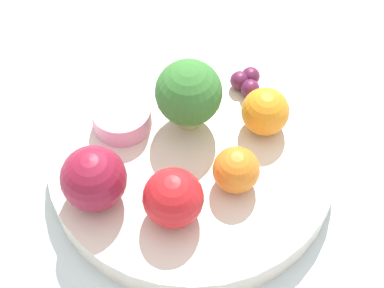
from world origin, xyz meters
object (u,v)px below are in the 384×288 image
at_px(bowl, 192,160).
at_px(apple_red, 173,198).
at_px(orange_front, 264,110).
at_px(small_cup, 122,117).
at_px(broccoli, 189,94).
at_px(grape_cluster, 247,82).
at_px(orange_back, 236,170).
at_px(apple_green, 94,178).

xyz_separation_m(bowl, apple_red, (0.05, -0.04, 0.04)).
height_order(orange_front, small_cup, orange_front).
relative_size(bowl, orange_front, 5.98).
distance_m(broccoli, small_cup, 0.07).
bearing_deg(broccoli, grape_cluster, 103.70).
height_order(apple_red, small_cup, apple_red).
relative_size(orange_back, small_cup, 0.75).
relative_size(bowl, grape_cluster, 8.06).
distance_m(bowl, orange_front, 0.08).
bearing_deg(apple_red, broccoli, 150.24).
distance_m(apple_green, grape_cluster, 0.18).
bearing_deg(broccoli, apple_green, -66.73).
xyz_separation_m(orange_back, small_cup, (-0.10, -0.07, -0.01)).
bearing_deg(bowl, broccoli, 162.50).
height_order(apple_red, grape_cluster, apple_red).
bearing_deg(orange_back, broccoli, -171.59).
height_order(apple_green, small_cup, apple_green).
bearing_deg(grape_cluster, small_cup, -91.92).
bearing_deg(small_cup, apple_red, 4.91).
height_order(apple_red, apple_green, apple_green).
bearing_deg(broccoli, apple_red, -29.76).
height_order(apple_red, orange_back, apple_red).
xyz_separation_m(orange_front, grape_cluster, (-0.05, 0.01, -0.01)).
height_order(bowl, broccoli, broccoli).
bearing_deg(orange_front, apple_red, -63.16).
distance_m(apple_green, orange_front, 0.17).
bearing_deg(apple_green, grape_cluster, 109.65).
xyz_separation_m(orange_front, orange_back, (0.05, -0.05, -0.00)).
bearing_deg(apple_red, orange_front, 116.84).
bearing_deg(apple_green, bowl, 97.77).
relative_size(apple_green, orange_front, 1.27).
height_order(broccoli, orange_back, broccoli).
xyz_separation_m(bowl, orange_back, (0.05, 0.02, 0.04)).
relative_size(broccoli, orange_back, 1.77).
relative_size(apple_green, orange_back, 1.37).
distance_m(orange_front, grape_cluster, 0.05).
height_order(bowl, apple_green, apple_green).
bearing_deg(apple_green, small_cup, 145.12).
height_order(bowl, orange_front, orange_front).
bearing_deg(apple_green, orange_back, 73.87).
relative_size(bowl, broccoli, 3.65).
relative_size(bowl, orange_back, 6.46).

